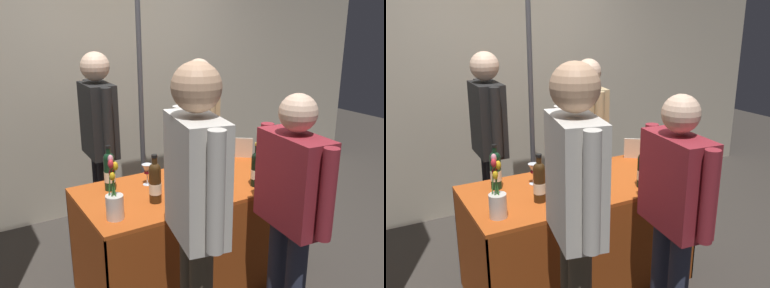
{
  "view_description": "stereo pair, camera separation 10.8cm",
  "coord_description": "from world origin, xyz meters",
  "views": [
    {
      "loc": [
        -1.42,
        -2.35,
        1.93
      ],
      "look_at": [
        0.0,
        0.0,
        1.09
      ],
      "focal_mm": 39.12,
      "sensor_mm": 36.0,
      "label": 1
    },
    {
      "loc": [
        -1.32,
        -2.41,
        1.93
      ],
      "look_at": [
        0.0,
        0.0,
        1.09
      ],
      "focal_mm": 39.12,
      "sensor_mm": 36.0,
      "label": 2
    }
  ],
  "objects": [
    {
      "name": "taster_foreground_right",
      "position": [
        0.21,
        -0.77,
        0.92
      ],
      "size": [
        0.26,
        0.62,
        1.54
      ],
      "rotation": [
        0.0,
        0.0,
        1.46
      ],
      "color": "#2D3347",
      "rests_on": "ground_plane"
    },
    {
      "name": "booth_signpost",
      "position": [
        0.06,
        0.98,
        1.45
      ],
      "size": [
        0.53,
        0.04,
        2.39
      ],
      "color": "#47474C",
      "rests_on": "ground_plane"
    },
    {
      "name": "brochure_stand",
      "position": [
        0.67,
        0.28,
        0.88
      ],
      "size": [
        0.13,
        0.11,
        0.18
      ],
      "primitive_type": "cube",
      "rotation": [
        -0.12,
        0.0,
        2.51
      ],
      "color": "silver",
      "rests_on": "tasting_table"
    },
    {
      "name": "display_bottle_5",
      "position": [
        -0.35,
        -0.13,
        0.93
      ],
      "size": [
        0.08,
        0.08,
        0.32
      ],
      "color": "#38230F",
      "rests_on": "tasting_table"
    },
    {
      "name": "back_partition",
      "position": [
        0.0,
        1.63,
        1.51
      ],
      "size": [
        6.73,
        0.12,
        3.01
      ],
      "primitive_type": "cube",
      "color": "#B2A893",
      "rests_on": "ground_plane"
    },
    {
      "name": "display_bottle_3",
      "position": [
        0.13,
        0.15,
        0.93
      ],
      "size": [
        0.07,
        0.07,
        0.32
      ],
      "color": "black",
      "rests_on": "tasting_table"
    },
    {
      "name": "vendor_presenter",
      "position": [
        -0.37,
        0.85,
        1.0
      ],
      "size": [
        0.23,
        0.56,
        1.68
      ],
      "rotation": [
        0.0,
        0.0,
        -1.6
      ],
      "color": "black",
      "rests_on": "ground_plane"
    },
    {
      "name": "wine_glass_mid",
      "position": [
        -0.27,
        0.16,
        0.9
      ],
      "size": [
        0.07,
        0.07,
        0.15
      ],
      "color": "silver",
      "rests_on": "tasting_table"
    },
    {
      "name": "wine_glass_near_vendor",
      "position": [
        -0.02,
        -0.04,
        0.89
      ],
      "size": [
        0.07,
        0.07,
        0.13
      ],
      "color": "silver",
      "rests_on": "tasting_table"
    },
    {
      "name": "flower_vase",
      "position": [
        -0.66,
        -0.21,
        0.9
      ],
      "size": [
        0.11,
        0.11,
        0.39
      ],
      "color": "silver",
      "rests_on": "tasting_table"
    },
    {
      "name": "featured_wine_bottle",
      "position": [
        -0.01,
        -0.14,
        0.95
      ],
      "size": [
        0.08,
        0.08,
        0.36
      ],
      "color": "black",
      "rests_on": "tasting_table"
    },
    {
      "name": "display_bottle_4",
      "position": [
        -0.53,
        0.21,
        0.93
      ],
      "size": [
        0.08,
        0.08,
        0.32
      ],
      "color": "black",
      "rests_on": "tasting_table"
    },
    {
      "name": "ground_plane",
      "position": [
        0.0,
        0.0,
        0.0
      ],
      "size": [
        12.0,
        12.0,
        0.0
      ],
      "primitive_type": "plane",
      "color": "#38332D"
    },
    {
      "name": "display_bottle_2",
      "position": [
        0.37,
        -0.25,
        0.92
      ],
      "size": [
        0.07,
        0.07,
        0.31
      ],
      "color": "black",
      "rests_on": "tasting_table"
    },
    {
      "name": "taster_foreground_left",
      "position": [
        -0.42,
        -0.74,
        1.05
      ],
      "size": [
        0.29,
        0.57,
        1.74
      ],
      "rotation": [
        0.0,
        0.0,
        1.36
      ],
      "color": "#4C4233",
      "rests_on": "ground_plane"
    },
    {
      "name": "tasting_table",
      "position": [
        0.0,
        0.0,
        0.55
      ],
      "size": [
        1.58,
        0.79,
        0.79
      ],
      "color": "#B74C19",
      "rests_on": "ground_plane"
    },
    {
      "name": "display_bottle_0",
      "position": [
        -0.13,
        -0.27,
        0.92
      ],
      "size": [
        0.08,
        0.08,
        0.3
      ],
      "color": "black",
      "rests_on": "tasting_table"
    },
    {
      "name": "vendor_assistant",
      "position": [
        0.47,
        0.67,
        0.96
      ],
      "size": [
        0.29,
        0.61,
        1.6
      ],
      "rotation": [
        0.0,
        0.0,
        -1.75
      ],
      "color": "#2D3347",
      "rests_on": "ground_plane"
    },
    {
      "name": "display_bottle_1",
      "position": [
        0.67,
        -0.08,
        0.92
      ],
      "size": [
        0.08,
        0.08,
        0.32
      ],
      "color": "black",
      "rests_on": "tasting_table"
    }
  ]
}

